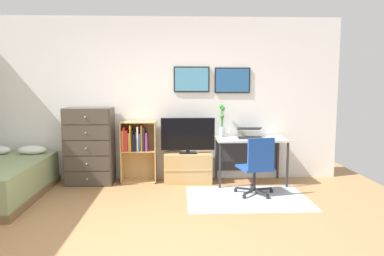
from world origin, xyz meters
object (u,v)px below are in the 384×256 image
bookshelf (137,146)px  laptop (250,133)px  tv_stand (188,168)px  computer_mouse (267,138)px  television (188,136)px  wine_glass (229,130)px  bamboo_vase (222,122)px  dresser (90,146)px  desk (250,146)px  office_chair (257,165)px

bookshelf → laptop: size_ratio=2.22×
bookshelf → tv_stand: 0.91m
computer_mouse → bookshelf: bearing=174.4°
computer_mouse → television: bearing=173.9°
tv_stand → wine_glass: size_ratio=4.30×
bamboo_vase → wine_glass: 0.28m
dresser → bookshelf: size_ratio=1.23×
tv_stand → desk: size_ratio=0.69×
bookshelf → wine_glass: (1.49, -0.17, 0.27)m
dresser → office_chair: bearing=-16.8°
dresser → office_chair: size_ratio=1.43×
dresser → tv_stand: 1.63m
dresser → wine_glass: 2.26m
office_chair → laptop: bearing=74.7°
tv_stand → laptop: 1.16m
television → computer_mouse: television is taller
laptop → desk: bearing=-22.3°
bamboo_vase → office_chair: bearing=-66.0°
computer_mouse → dresser: bearing=177.1°
desk → bamboo_vase: size_ratio=2.11×
tv_stand → desk: bearing=-1.1°
television → office_chair: television is taller
bamboo_vase → desk: bearing=-17.3°
laptop → bamboo_vase: size_ratio=0.85×
bookshelf → office_chair: 2.00m
tv_stand → computer_mouse: bearing=-7.1°
television → laptop: bearing=0.3°
tv_stand → office_chair: office_chair is taller
tv_stand → television: bearing=-90.0°
laptop → tv_stand: bearing=-176.6°
tv_stand → bamboo_vase: 0.94m
bookshelf → computer_mouse: 2.11m
laptop → computer_mouse: 0.29m
bamboo_vase → wine_glass: (0.09, -0.24, -0.10)m
wine_glass → office_chair: bearing=-64.5°
dresser → computer_mouse: dresser is taller
desk → office_chair: (-0.04, -0.77, -0.15)m
television → desk: size_ratio=0.78×
desk → computer_mouse: (0.25, -0.14, 0.15)m
tv_stand → dresser: bearing=-179.5°
computer_mouse → desk: bearing=151.3°
bookshelf → office_chair: (1.81, -0.83, -0.15)m
bamboo_vase → bookshelf: bearing=-177.2°
office_chair → wine_glass: size_ratio=4.78×
bamboo_vase → tv_stand: bearing=-168.3°
office_chair → bamboo_vase: 1.12m
dresser → bookshelf: 0.75m
bookshelf → desk: bookshelf is taller
laptop → bookshelf: bearing=-177.6°
laptop → office_chair: bearing=-88.3°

